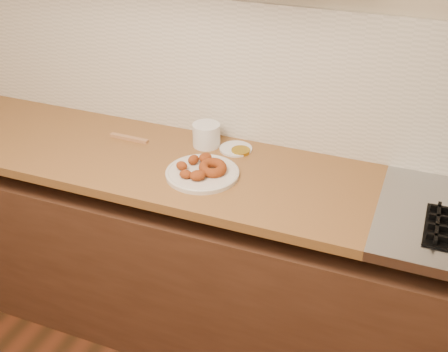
{
  "coord_description": "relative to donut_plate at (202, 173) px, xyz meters",
  "views": [
    {
      "loc": [
        0.6,
        -0.11,
        2.05
      ],
      "look_at": [
        -0.08,
        1.61,
        0.93
      ],
      "focal_mm": 45.0,
      "sensor_mm": 36.0,
      "label": 1
    }
  ],
  "objects": [
    {
      "name": "plastic_tub",
      "position": [
        -0.08,
        0.24,
        0.04
      ],
      "size": [
        0.14,
        0.14,
        0.1
      ],
      "primitive_type": "cylinder",
      "rotation": [
        0.0,
        0.0,
        -0.19
      ],
      "color": "silver",
      "rests_on": "butcher_block"
    },
    {
      "name": "tub_lid",
      "position": [
        0.05,
        0.25,
        -0.0
      ],
      "size": [
        0.16,
        0.16,
        0.01
      ],
      "primitive_type": "cylinder",
      "rotation": [
        0.0,
        0.0,
        0.14
      ],
      "color": "silver",
      "rests_on": "butcher_block"
    },
    {
      "name": "base_cabinet",
      "position": [
        0.18,
        0.06,
        -0.52
      ],
      "size": [
        3.6,
        0.6,
        0.77
      ],
      "primitive_type": "cube",
      "color": "#4E2E1D",
      "rests_on": "floor"
    },
    {
      "name": "brass_jar_lid",
      "position": [
        0.08,
        0.23,
        -0.0
      ],
      "size": [
        0.09,
        0.09,
        0.01
      ],
      "primitive_type": "cylinder",
      "rotation": [
        0.0,
        0.0,
        0.17
      ],
      "color": "#AE8B21",
      "rests_on": "butcher_block"
    },
    {
      "name": "ring_donut",
      "position": [
        0.04,
        0.01,
        0.03
      ],
      "size": [
        0.16,
        0.16,
        0.05
      ],
      "primitive_type": "torus",
      "rotation": [
        0.1,
        0.0,
        0.76
      ],
      "color": "#8E3E15",
      "rests_on": "donut_plate"
    },
    {
      "name": "butcher_block",
      "position": [
        -0.47,
        0.06,
        -0.03
      ],
      "size": [
        2.3,
        0.62,
        0.04
      ],
      "primitive_type": "cube",
      "color": "brown",
      "rests_on": "base_cabinet"
    },
    {
      "name": "donut_plate",
      "position": [
        0.0,
        0.0,
        0.0
      ],
      "size": [
        0.29,
        0.29,
        0.02
      ],
      "primitive_type": "cylinder",
      "color": "beige",
      "rests_on": "butcher_block"
    },
    {
      "name": "fried_dough_chunks",
      "position": [
        -0.03,
        -0.0,
        0.03
      ],
      "size": [
        0.16,
        0.22,
        0.04
      ],
      "color": "#8E3E15",
      "rests_on": "donut_plate"
    },
    {
      "name": "wooden_utensil",
      "position": [
        -0.42,
        0.16,
        -0.0
      ],
      "size": [
        0.19,
        0.03,
        0.01
      ],
      "primitive_type": "cube",
      "rotation": [
        0.0,
        0.0,
        -0.02
      ],
      "color": "#A77349",
      "rests_on": "butcher_block"
    },
    {
      "name": "wall_back",
      "position": [
        0.18,
        0.37,
        0.44
      ],
      "size": [
        4.0,
        0.02,
        2.7
      ],
      "primitive_type": "cube",
      "color": "#B8AB8B",
      "rests_on": "ground"
    },
    {
      "name": "backsplash",
      "position": [
        0.18,
        0.36,
        0.29
      ],
      "size": [
        3.6,
        0.02,
        0.6
      ],
      "primitive_type": "cube",
      "color": "beige",
      "rests_on": "wall_back"
    }
  ]
}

